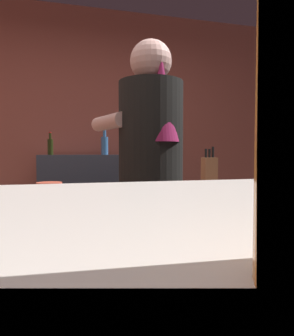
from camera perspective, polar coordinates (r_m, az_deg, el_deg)
wall_back at (r=3.46m, az=-11.80°, el=6.57°), size 5.20×0.10×2.70m
prep_counter at (r=2.18m, az=-0.03°, el=-15.25°), size 2.10×0.60×0.89m
back_shelf at (r=3.22m, az=-11.55°, el=-7.42°), size 0.91×0.36×1.10m
bartender at (r=1.61m, az=0.81°, el=-1.70°), size 0.49×0.55×1.71m
knife_block at (r=2.29m, az=11.64°, el=-0.42°), size 0.10×0.08×0.28m
mixing_bowl at (r=2.05m, az=-17.93°, el=-3.20°), size 0.16×0.16×0.04m
chefs_knife at (r=2.09m, az=5.24°, el=-3.46°), size 0.24×0.08×0.01m
bottle_hot_sauce at (r=3.07m, az=-17.74°, el=3.96°), size 0.05×0.05×0.22m
bottle_olive_oil at (r=3.17m, az=-7.98°, el=4.36°), size 0.07×0.07×0.27m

